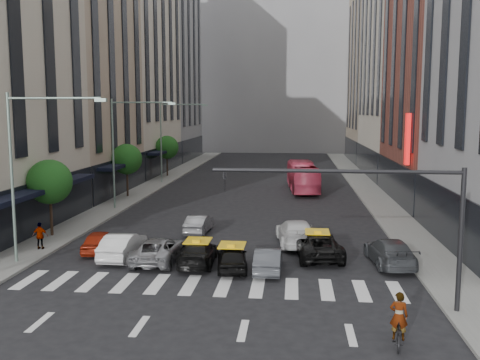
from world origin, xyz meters
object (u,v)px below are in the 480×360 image
(car_red, at_px, (100,241))
(pedestrian_far, at_px, (40,236))
(taxi_left, at_px, (198,253))
(taxi_center, at_px, (232,258))
(streetlamp_mid, at_px, (124,139))
(streetlamp_far, at_px, (169,131))
(bus, at_px, (303,177))
(streetlamp_near, at_px, (28,155))
(motorcycle, at_px, (398,334))
(car_white_front, at_px, (123,246))

(car_red, bearing_deg, pedestrian_far, -1.47)
(taxi_left, height_order, pedestrian_far, pedestrian_far)
(taxi_center, bearing_deg, streetlamp_mid, -63.49)
(streetlamp_mid, height_order, streetlamp_far, same)
(car_red, bearing_deg, bus, -121.70)
(car_red, bearing_deg, taxi_left, 156.25)
(streetlamp_mid, relative_size, taxi_left, 2.01)
(streetlamp_near, distance_m, car_red, 6.54)
(streetlamp_near, bearing_deg, streetlamp_far, 90.00)
(streetlamp_mid, height_order, taxi_center, streetlamp_mid)
(taxi_left, bearing_deg, streetlamp_near, 4.03)
(car_red, bearing_deg, taxi_center, 155.55)
(car_red, xyz_separation_m, motorcycle, (14.94, -11.13, -0.18))
(bus, height_order, motorcycle, bus)
(car_white_front, relative_size, bus, 0.42)
(streetlamp_far, distance_m, car_white_front, 31.08)
(taxi_left, relative_size, bus, 0.42)
(taxi_left, xyz_separation_m, taxi_center, (1.92, -0.73, -0.00))
(streetlamp_mid, height_order, car_red, streetlamp_mid)
(taxi_left, bearing_deg, pedestrian_far, -11.57)
(streetlamp_near, relative_size, streetlamp_far, 1.00)
(car_red, height_order, motorcycle, car_red)
(streetlamp_far, bearing_deg, streetlamp_mid, -90.00)
(streetlamp_mid, bearing_deg, bus, 38.93)
(streetlamp_mid, distance_m, bus, 19.52)
(bus, distance_m, pedestrian_far, 29.80)
(streetlamp_far, xyz_separation_m, car_red, (2.64, -29.16, -5.26))
(streetlamp_mid, relative_size, bus, 0.85)
(car_red, height_order, taxi_left, taxi_left)
(motorcycle, distance_m, pedestrian_far, 21.39)
(streetlamp_far, bearing_deg, taxi_center, -71.37)
(taxi_center, relative_size, pedestrian_far, 2.40)
(streetlamp_near, xyz_separation_m, streetlamp_far, (0.00, 32.00, 0.00))
(streetlamp_far, xyz_separation_m, bus, (14.79, -4.06, -4.43))
(taxi_center, distance_m, motorcycle, 10.84)
(car_white_front, xyz_separation_m, bus, (10.37, 26.27, 0.75))
(bus, bearing_deg, pedestrian_far, 53.85)
(car_red, relative_size, taxi_left, 0.84)
(car_red, xyz_separation_m, taxi_left, (6.18, -1.99, 0.01))
(taxi_left, bearing_deg, car_red, -19.33)
(car_red, relative_size, pedestrian_far, 2.39)
(streetlamp_near, distance_m, streetlamp_far, 32.00)
(streetlamp_far, bearing_deg, streetlamp_near, -90.00)
(bus, bearing_deg, taxi_center, 77.22)
(car_white_front, relative_size, pedestrian_far, 2.79)
(streetlamp_near, distance_m, motorcycle, 20.19)
(taxi_center, distance_m, bus, 28.12)
(streetlamp_far, height_order, motorcycle, streetlamp_far)
(taxi_left, bearing_deg, streetlamp_far, -75.65)
(streetlamp_far, relative_size, taxi_left, 2.01)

